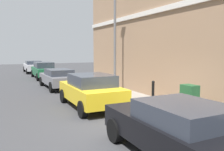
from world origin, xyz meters
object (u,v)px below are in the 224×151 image
at_px(car_black, 183,131).
at_px(car_silver, 33,66).
at_px(car_green, 44,70).
at_px(car_yellow, 91,90).
at_px(bollard_far_kerb, 116,88).
at_px(car_grey, 58,78).
at_px(lamppost, 115,36).
at_px(utility_cabinet, 189,103).
at_px(bollard_near_cabinet, 153,92).

bearing_deg(car_black, car_silver, 0.37).
bearing_deg(car_black, car_green, 0.12).
xyz_separation_m(car_yellow, bollard_far_kerb, (1.42, 0.39, -0.06)).
bearing_deg(car_silver, car_grey, -179.70).
xyz_separation_m(car_black, car_yellow, (0.01, 5.57, 0.06)).
bearing_deg(car_green, lamppost, -166.13).
distance_m(car_yellow, car_grey, 5.84).
bearing_deg(car_grey, bollard_far_kerb, -166.02).
xyz_separation_m(car_yellow, utility_cabinet, (2.27, -3.48, -0.08)).
bearing_deg(lamppost, utility_cabinet, -91.30).
bearing_deg(car_yellow, utility_cabinet, -146.13).
height_order(car_black, bollard_near_cabinet, car_black).
bearing_deg(utility_cabinet, car_yellow, 123.19).
bearing_deg(car_yellow, bollard_near_cabinet, -117.73).
xyz_separation_m(car_green, lamppost, (2.25, -9.57, 2.53)).
height_order(car_yellow, lamppost, lamppost).
height_order(car_black, bollard_far_kerb, car_black).
distance_m(car_black, utility_cabinet, 3.10).
xyz_separation_m(car_black, car_green, (0.17, 17.49, 0.06)).
xyz_separation_m(car_yellow, bollard_near_cabinet, (2.37, -1.28, -0.06)).
bearing_deg(utility_cabinet, car_grey, 103.85).
bearing_deg(bollard_far_kerb, car_black, -103.54).
xyz_separation_m(car_grey, car_green, (0.18, 6.08, 0.07)).
bearing_deg(bollard_near_cabinet, car_grey, 108.60).
xyz_separation_m(bollard_near_cabinet, lamppost, (0.03, 3.64, 2.60)).
xyz_separation_m(car_green, bollard_far_kerb, (1.27, -11.53, -0.06)).
bearing_deg(utility_cabinet, car_silver, 95.71).
height_order(car_black, lamppost, lamppost).
height_order(car_yellow, car_grey, car_yellow).
bearing_deg(bollard_near_cabinet, lamppost, 89.48).
bearing_deg(car_black, car_grey, 0.72).
distance_m(car_yellow, car_green, 11.93).
relative_size(car_black, car_yellow, 1.13).
bearing_deg(car_grey, car_silver, -1.51).
bearing_deg(car_grey, car_black, 179.16).
bearing_deg(car_silver, car_yellow, -179.42).
xyz_separation_m(car_black, lamppost, (2.42, 7.93, 2.60)).
xyz_separation_m(car_grey, bollard_far_kerb, (1.45, -5.45, 0.01)).
bearing_deg(bollard_far_kerb, bollard_near_cabinet, -60.42).
distance_m(utility_cabinet, bollard_near_cabinet, 2.20).
bearing_deg(car_green, car_grey, 178.94).
height_order(car_silver, bollard_near_cabinet, car_silver).
xyz_separation_m(car_yellow, car_grey, (-0.02, 5.84, -0.07)).
xyz_separation_m(car_black, bollard_far_kerb, (1.44, 5.96, 0.00)).
bearing_deg(bollard_near_cabinet, bollard_far_kerb, 119.58).
distance_m(car_silver, lamppost, 16.17).
relative_size(bollard_near_cabinet, lamppost, 0.18).
height_order(car_silver, utility_cabinet, car_silver).
relative_size(bollard_far_kerb, lamppost, 0.18).
xyz_separation_m(car_yellow, car_green, (0.15, 11.92, 0.00)).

